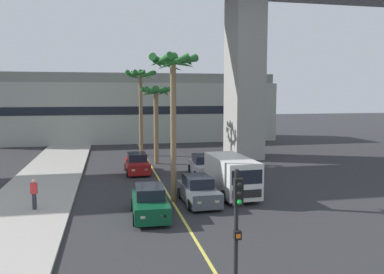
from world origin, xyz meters
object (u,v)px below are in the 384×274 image
delivery_van (231,175)px  palm_tree_far_median (156,102)px  pedestrian_mid_block (34,194)px  car_queue_front (150,203)px  traffic_light_median_near (237,223)px  car_queue_second (137,164)px  palm_tree_mid_median (140,84)px  car_queue_third (203,166)px  car_queue_fourth (198,191)px  palm_tree_near_median (173,80)px

delivery_van → palm_tree_far_median: (-3.18, 12.01, 4.25)m
palm_tree_far_median → pedestrian_mid_block: bearing=-121.4°
palm_tree_far_median → pedestrian_mid_block: 16.10m
car_queue_front → traffic_light_median_near: traffic_light_median_near is taller
car_queue_second → palm_tree_mid_median: 11.10m
car_queue_third → delivery_van: bearing=-87.3°
car_queue_front → traffic_light_median_near: (1.40, -9.67, 1.99)m
car_queue_front → delivery_van: bearing=31.1°
pedestrian_mid_block → palm_tree_mid_median: bearing=68.7°
car_queue_front → pedestrian_mid_block: pedestrian_mid_block is taller
pedestrian_mid_block → car_queue_third: bearing=33.9°
palm_tree_far_median → delivery_van: bearing=-75.2°
car_queue_fourth → delivery_van: (2.39, 1.31, 0.57)m
car_queue_third → traffic_light_median_near: (-3.65, -19.06, 1.99)m
traffic_light_median_near → palm_tree_near_median: (0.25, 12.18, 4.28)m
palm_tree_near_median → pedestrian_mid_block: palm_tree_near_median is taller
traffic_light_median_near → palm_tree_far_median: palm_tree_far_median is taller
car_queue_front → car_queue_fourth: size_ratio=1.00×
car_queue_third → car_queue_front: bearing=-118.3°
car_queue_third → palm_tree_mid_median: size_ratio=0.48×
car_queue_second → delivery_van: (5.17, -8.18, 0.57)m
delivery_van → car_queue_front: bearing=-148.9°
car_queue_third → palm_tree_far_median: 8.10m
traffic_light_median_near → palm_tree_far_median: bearing=88.2°
car_queue_fourth → delivery_van: delivery_van is taller
traffic_light_median_near → pedestrian_mid_block: bearing=121.9°
palm_tree_far_median → pedestrian_mid_block: (-8.05, -13.18, -4.54)m
car_queue_front → car_queue_fourth: same height
traffic_light_median_near → car_queue_fourth: bearing=82.3°
palm_tree_near_median → pedestrian_mid_block: 9.65m
car_queue_second → palm_tree_near_median: size_ratio=0.48×
car_queue_second → palm_tree_far_median: bearing=62.7°
car_queue_front → palm_tree_near_median: size_ratio=0.49×
car_queue_second → pedestrian_mid_block: 11.15m
delivery_van → car_queue_third: bearing=92.7°
car_queue_front → palm_tree_far_median: 16.12m
car_queue_third → traffic_light_median_near: size_ratio=0.99×
traffic_light_median_near → palm_tree_near_median: palm_tree_near_median is taller
car_queue_second → pedestrian_mid_block: (-6.07, -9.35, 0.28)m
traffic_light_median_near → palm_tree_far_median: 25.07m
car_queue_front → palm_tree_far_median: palm_tree_far_median is taller
car_queue_front → car_queue_second: (0.18, 11.40, 0.00)m
car_queue_third → palm_tree_mid_median: (-3.80, 10.97, 6.45)m
car_queue_front → palm_tree_mid_median: palm_tree_mid_median is taller
car_queue_second → car_queue_third: same height
palm_tree_far_median → traffic_light_median_near: bearing=-91.8°
car_queue_second → palm_tree_far_median: palm_tree_far_median is taller
delivery_van → palm_tree_far_median: 13.13m
car_queue_fourth → palm_tree_mid_median: palm_tree_mid_median is taller
car_queue_front → car_queue_fourth: bearing=32.9°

